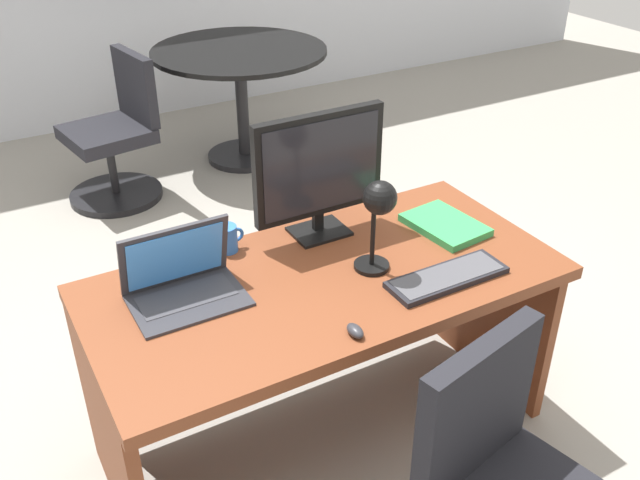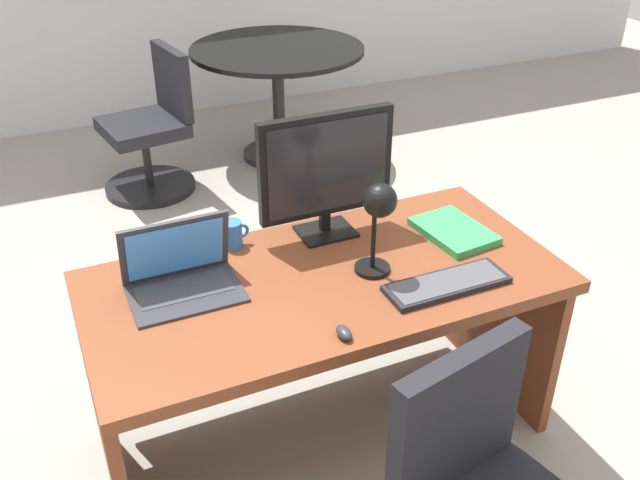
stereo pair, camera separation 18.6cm
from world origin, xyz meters
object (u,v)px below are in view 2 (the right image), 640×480
(mouse, at_px, (344,333))
(desk_lamp, at_px, (379,211))
(laptop, at_px, (180,268))
(meeting_table, at_px, (278,75))
(monitor, at_px, (326,169))
(meeting_chair_near, at_px, (153,135))
(keyboard, at_px, (447,284))
(coffee_mug, at_px, (232,234))
(desk, at_px, (320,317))
(book, at_px, (454,231))

(mouse, distance_m, desk_lamp, 0.41)
(laptop, xyz_separation_m, meeting_table, (1.23, 2.35, -0.22))
(monitor, height_order, meeting_chair_near, monitor)
(monitor, height_order, keyboard, monitor)
(mouse, relative_size, coffee_mug, 0.70)
(laptop, relative_size, meeting_table, 0.31)
(desk, height_order, monitor, monitor)
(coffee_mug, xyz_separation_m, meeting_table, (1.00, 2.17, -0.20))
(monitor, bearing_deg, laptop, -168.01)
(keyboard, relative_size, desk_lamp, 1.24)
(desk, distance_m, desk_lamp, 0.47)
(keyboard, distance_m, desk_lamp, 0.33)
(laptop, bearing_deg, meeting_table, 62.36)
(laptop, height_order, meeting_chair_near, laptop)
(laptop, distance_m, mouse, 0.58)
(mouse, bearing_deg, meeting_chair_near, 90.41)
(meeting_table, bearing_deg, meeting_chair_near, -171.00)
(coffee_mug, bearing_deg, mouse, -77.49)
(mouse, relative_size, desk_lamp, 0.21)
(keyboard, xyz_separation_m, mouse, (-0.41, -0.10, 0.00))
(keyboard, relative_size, meeting_table, 0.37)
(desk, distance_m, coffee_mug, 0.42)
(monitor, xyz_separation_m, coffee_mug, (-0.34, 0.05, -0.21))
(keyboard, distance_m, book, 0.34)
(desk, height_order, meeting_table, meeting_table)
(book, relative_size, coffee_mug, 3.06)
(mouse, distance_m, meeting_chair_near, 2.68)
(desk_lamp, xyz_separation_m, meeting_chair_near, (-0.26, 2.40, -0.60))
(meeting_chair_near, bearing_deg, mouse, -89.59)
(monitor, height_order, laptop, monitor)
(laptop, height_order, mouse, laptop)
(monitor, relative_size, desk_lamp, 1.48)
(mouse, relative_size, book, 0.23)
(desk, height_order, book, book)
(desk_lamp, distance_m, book, 0.45)
(monitor, height_order, book, monitor)
(desk, height_order, coffee_mug, coffee_mug)
(keyboard, height_order, book, book)
(meeting_chair_near, bearing_deg, desk, -87.57)
(desk, bearing_deg, coffee_mug, 128.90)
(monitor, bearing_deg, keyboard, -65.57)
(mouse, relative_size, meeting_chair_near, 0.08)
(monitor, distance_m, coffee_mug, 0.40)
(desk_lamp, bearing_deg, desk, 149.08)
(laptop, bearing_deg, monitor, 11.99)
(desk, relative_size, coffee_mug, 15.52)
(laptop, distance_m, desk_lamp, 0.66)
(keyboard, bearing_deg, mouse, -166.91)
(desk, height_order, mouse, mouse)
(keyboard, relative_size, meeting_chair_near, 0.48)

